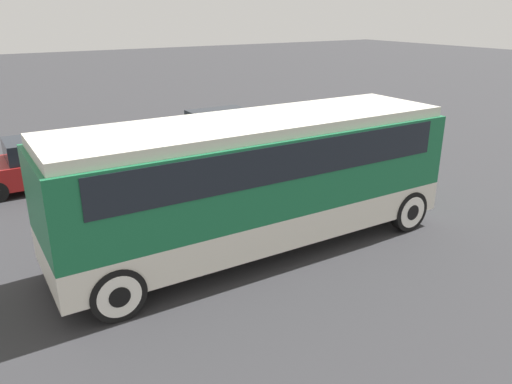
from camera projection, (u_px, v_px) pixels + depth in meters
ground_plane at (256, 247)px, 11.51m from camera, size 120.00×120.00×0.00m
tour_bus at (260, 172)px, 10.93m from camera, size 9.03×2.59×3.00m
parked_car_near at (51, 161)px, 15.39m from camera, size 4.27×1.89×1.50m
parked_car_mid at (222, 128)px, 19.82m from camera, size 4.39×1.78×1.43m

